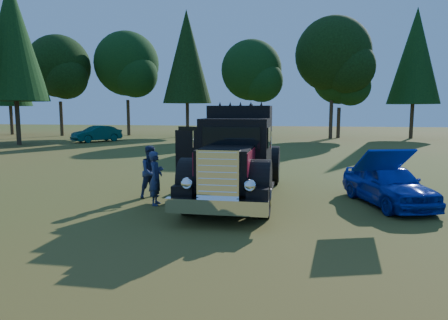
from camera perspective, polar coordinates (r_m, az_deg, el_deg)
ground at (r=11.79m, az=7.40°, el=-6.94°), size 120.00×120.00×0.00m
treeline at (r=39.38m, az=6.33°, el=14.06°), size 72.10×24.04×13.84m
diamond_t_truck at (r=12.74m, az=1.77°, el=0.03°), size 3.34×7.16×3.00m
hotrod_coupe at (r=13.03m, az=22.36°, el=-3.16°), size 2.56×4.28×1.89m
spectator_near at (r=12.21m, az=-9.74°, el=-2.58°), size 0.47×0.64×1.63m
spectator_far at (r=13.24m, az=-10.29°, el=-1.67°), size 1.04×1.05×1.71m
distant_teal_car at (r=37.77m, az=-17.71°, el=3.59°), size 3.63×4.50×1.44m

